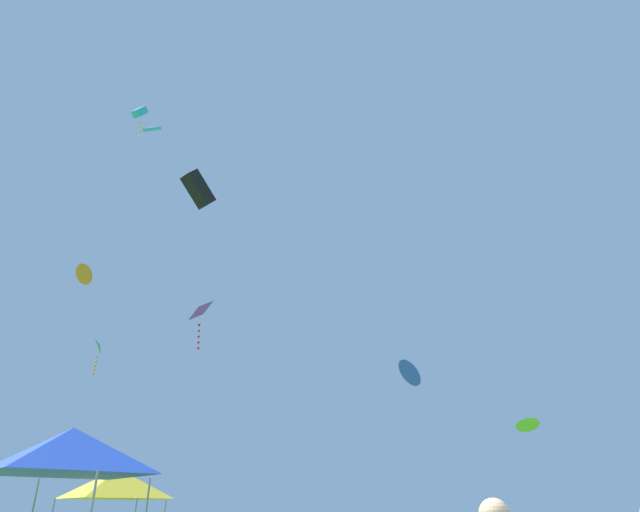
# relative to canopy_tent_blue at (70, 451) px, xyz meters

# --- Properties ---
(canopy_tent_blue) EXTENTS (3.25, 3.25, 3.48)m
(canopy_tent_blue) POSITION_rel_canopy_tent_blue_xyz_m (0.00, 0.00, 0.00)
(canopy_tent_blue) COLOR #9E9EA3
(canopy_tent_blue) RESTS_ON ground
(canopy_tent_yellow) EXTENTS (2.70, 2.70, 2.89)m
(canopy_tent_yellow) POSITION_rel_canopy_tent_blue_xyz_m (-0.85, 4.74, -0.50)
(canopy_tent_yellow) COLOR #9E9EA3
(canopy_tent_yellow) RESTS_ON ground
(kite_purple_diamond) EXTENTS (0.95, 0.83, 2.26)m
(kite_purple_diamond) POSITION_rel_canopy_tent_blue_xyz_m (-0.86, 11.27, 7.38)
(kite_purple_diamond) COLOR purple
(kite_orange_delta) EXTENTS (1.28, 1.08, 0.98)m
(kite_orange_delta) POSITION_rel_canopy_tent_blue_xyz_m (-6.74, 10.81, 9.43)
(kite_orange_delta) COLOR orange
(kite_black_box) EXTENTS (0.69, 0.76, 0.73)m
(kite_black_box) POSITION_rel_canopy_tent_blue_xyz_m (3.66, -3.61, 4.73)
(kite_black_box) COLOR black
(kite_cyan_diamond) EXTENTS (1.48, 1.66, 1.01)m
(kite_cyan_diamond) POSITION_rel_canopy_tent_blue_xyz_m (-7.22, 16.30, 22.90)
(kite_cyan_diamond) COLOR #2DB7CC
(kite_blue_delta) EXTENTS (1.58, 1.82, 1.36)m
(kite_blue_delta) POSITION_rel_canopy_tent_blue_xyz_m (9.32, 15.16, 5.24)
(kite_blue_delta) COLOR blue
(kite_lime_delta) EXTENTS (1.51, 1.45, 0.77)m
(kite_lime_delta) POSITION_rel_canopy_tent_blue_xyz_m (16.25, 20.54, 3.35)
(kite_lime_delta) COLOR #75D138
(kite_green_delta) EXTENTS (0.88, 1.12, 2.10)m
(kite_green_delta) POSITION_rel_canopy_tent_blue_xyz_m (-7.13, 14.25, 6.67)
(kite_green_delta) COLOR green
(kite_cyan_box) EXTENTS (0.67, 0.93, 2.19)m
(kite_cyan_box) POSITION_rel_canopy_tent_blue_xyz_m (-4.21, 8.53, 17.47)
(kite_cyan_box) COLOR #2DB7CC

